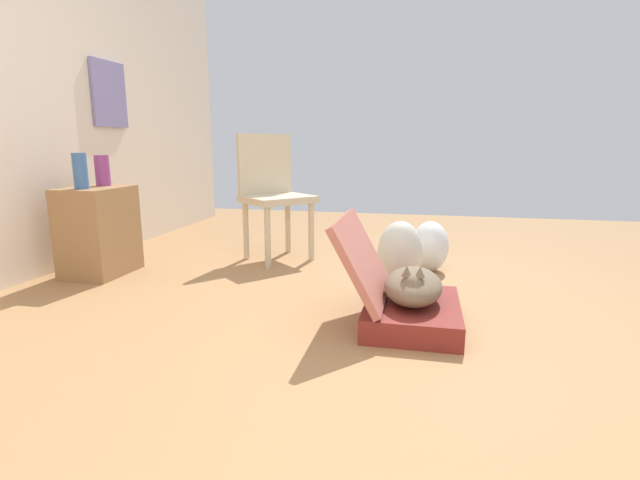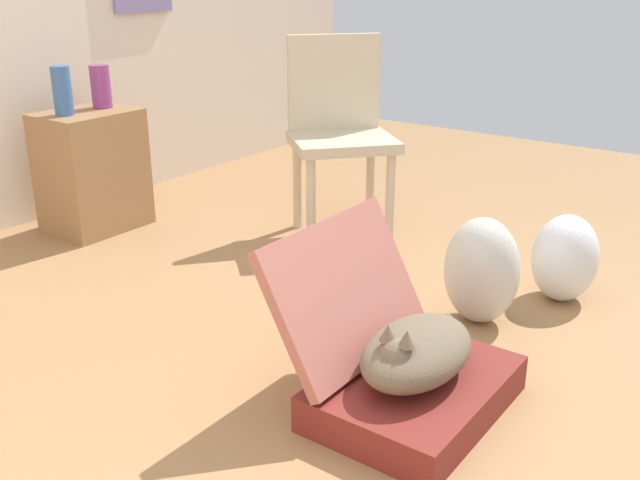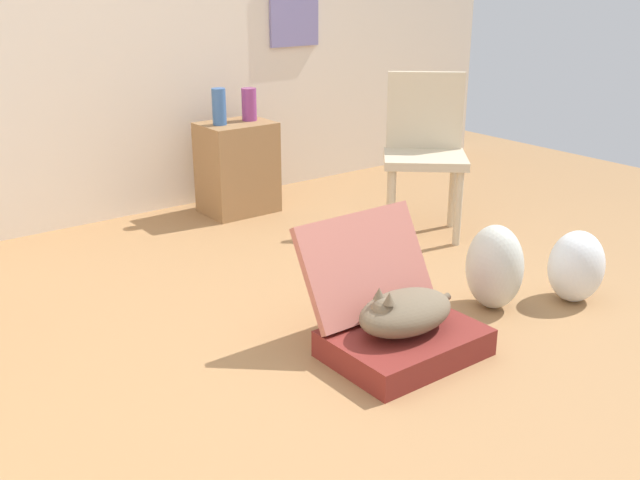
{
  "view_description": "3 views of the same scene",
  "coord_description": "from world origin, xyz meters",
  "px_view_note": "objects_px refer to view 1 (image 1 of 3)",
  "views": [
    {
      "loc": [
        -2.1,
        -0.29,
        0.89
      ],
      "look_at": [
        0.04,
        0.18,
        0.43
      ],
      "focal_mm": 26.32,
      "sensor_mm": 36.0,
      "label": 1
    },
    {
      "loc": [
        -1.54,
        -1.14,
        1.27
      ],
      "look_at": [
        0.35,
        0.24,
        0.38
      ],
      "focal_mm": 40.96,
      "sensor_mm": 36.0,
      "label": 2
    },
    {
      "loc": [
        -1.77,
        -2.21,
        1.5
      ],
      "look_at": [
        -0.0,
        0.12,
        0.43
      ],
      "focal_mm": 41.26,
      "sensor_mm": 36.0,
      "label": 3
    }
  ],
  "objects_px": {
    "side_table": "(99,231)",
    "plastic_bag_white": "(400,253)",
    "cat": "(413,286)",
    "chair": "(273,191)",
    "vase_tall": "(80,171)",
    "vase_short": "(102,170)",
    "plastic_bag_clear": "(430,246)",
    "suitcase_base": "(412,313)"
  },
  "relations": [
    {
      "from": "side_table",
      "to": "plastic_bag_white",
      "type": "bearing_deg",
      "value": -84.89
    },
    {
      "from": "cat",
      "to": "chair",
      "type": "distance_m",
      "value": 1.64
    },
    {
      "from": "chair",
      "to": "cat",
      "type": "bearing_deg",
      "value": -96.03
    },
    {
      "from": "vase_tall",
      "to": "vase_short",
      "type": "relative_size",
      "value": 1.1
    },
    {
      "from": "plastic_bag_white",
      "to": "chair",
      "type": "distance_m",
      "value": 1.17
    },
    {
      "from": "side_table",
      "to": "chair",
      "type": "xyz_separation_m",
      "value": [
        0.69,
        -1.02,
        0.23
      ]
    },
    {
      "from": "plastic_bag_clear",
      "to": "vase_short",
      "type": "relative_size",
      "value": 1.7
    },
    {
      "from": "suitcase_base",
      "to": "cat",
      "type": "distance_m",
      "value": 0.14
    },
    {
      "from": "chair",
      "to": "vase_tall",
      "type": "bearing_deg",
      "value": 169.37
    },
    {
      "from": "suitcase_base",
      "to": "plastic_bag_clear",
      "type": "xyz_separation_m",
      "value": [
        1.03,
        -0.09,
        0.12
      ]
    },
    {
      "from": "plastic_bag_clear",
      "to": "vase_short",
      "type": "bearing_deg",
      "value": 101.24
    },
    {
      "from": "suitcase_base",
      "to": "vase_tall",
      "type": "distance_m",
      "value": 2.24
    },
    {
      "from": "suitcase_base",
      "to": "side_table",
      "type": "relative_size",
      "value": 1.04
    },
    {
      "from": "vase_short",
      "to": "side_table",
      "type": "bearing_deg",
      "value": -173.66
    },
    {
      "from": "vase_tall",
      "to": "chair",
      "type": "height_order",
      "value": "chair"
    },
    {
      "from": "vase_tall",
      "to": "vase_short",
      "type": "bearing_deg",
      "value": 2.84
    },
    {
      "from": "plastic_bag_white",
      "to": "side_table",
      "type": "distance_m",
      "value": 2.03
    },
    {
      "from": "vase_tall",
      "to": "vase_short",
      "type": "xyz_separation_m",
      "value": [
        0.23,
        0.01,
        -0.01
      ]
    },
    {
      "from": "suitcase_base",
      "to": "vase_tall",
      "type": "bearing_deg",
      "value": 80.19
    },
    {
      "from": "plastic_bag_clear",
      "to": "chair",
      "type": "distance_m",
      "value": 1.24
    },
    {
      "from": "suitcase_base",
      "to": "side_table",
      "type": "height_order",
      "value": "side_table"
    },
    {
      "from": "cat",
      "to": "vase_short",
      "type": "height_order",
      "value": "vase_short"
    },
    {
      "from": "side_table",
      "to": "vase_tall",
      "type": "bearing_deg",
      "value": 179.31
    },
    {
      "from": "plastic_bag_clear",
      "to": "chair",
      "type": "bearing_deg",
      "value": 83.44
    },
    {
      "from": "plastic_bag_clear",
      "to": "vase_short",
      "type": "distance_m",
      "value": 2.32
    },
    {
      "from": "cat",
      "to": "plastic_bag_clear",
      "type": "xyz_separation_m",
      "value": [
        1.04,
        -0.09,
        -0.02
      ]
    },
    {
      "from": "plastic_bag_white",
      "to": "vase_tall",
      "type": "bearing_deg",
      "value": 98.3
    },
    {
      "from": "vase_short",
      "to": "plastic_bag_clear",
      "type": "bearing_deg",
      "value": -78.76
    },
    {
      "from": "plastic_bag_white",
      "to": "vase_tall",
      "type": "height_order",
      "value": "vase_tall"
    },
    {
      "from": "plastic_bag_clear",
      "to": "vase_short",
      "type": "height_order",
      "value": "vase_short"
    },
    {
      "from": "plastic_bag_white",
      "to": "vase_short",
      "type": "distance_m",
      "value": 2.09
    },
    {
      "from": "side_table",
      "to": "vase_short",
      "type": "bearing_deg",
      "value": 6.34
    },
    {
      "from": "cat",
      "to": "plastic_bag_clear",
      "type": "bearing_deg",
      "value": -5.03
    },
    {
      "from": "suitcase_base",
      "to": "vase_short",
      "type": "height_order",
      "value": "vase_short"
    },
    {
      "from": "cat",
      "to": "vase_tall",
      "type": "relative_size",
      "value": 2.27
    },
    {
      "from": "cat",
      "to": "side_table",
      "type": "distance_m",
      "value": 2.17
    },
    {
      "from": "cat",
      "to": "vase_tall",
      "type": "xyz_separation_m",
      "value": [
        0.37,
        2.11,
        0.51
      ]
    },
    {
      "from": "vase_short",
      "to": "vase_tall",
      "type": "bearing_deg",
      "value": -177.16
    },
    {
      "from": "side_table",
      "to": "vase_short",
      "type": "distance_m",
      "value": 0.42
    },
    {
      "from": "plastic_bag_white",
      "to": "chair",
      "type": "xyz_separation_m",
      "value": [
        0.51,
        1.0,
        0.32
      ]
    },
    {
      "from": "plastic_bag_clear",
      "to": "chair",
      "type": "relative_size",
      "value": 0.37
    },
    {
      "from": "cat",
      "to": "vase_short",
      "type": "relative_size",
      "value": 2.49
    }
  ]
}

